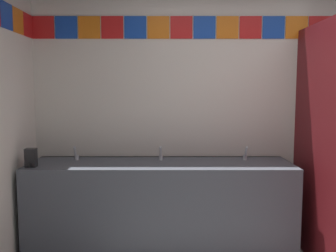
% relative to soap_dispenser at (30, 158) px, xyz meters
% --- Properties ---
extents(wall_back, '(4.39, 0.09, 2.61)m').
position_rel_soap_dispenser_xyz_m(wall_back, '(2.07, 0.52, 0.41)').
color(wall_back, silver).
rests_on(wall_back, ground_plane).
extents(vanity_counter, '(2.36, 0.60, 0.83)m').
position_rel_soap_dispenser_xyz_m(vanity_counter, '(1.10, 0.18, -0.48)').
color(vanity_counter, '#4C515B').
rests_on(vanity_counter, ground_plane).
extents(faucet_left, '(0.04, 0.10, 0.14)m').
position_rel_soap_dispenser_xyz_m(faucet_left, '(0.31, 0.27, -0.03)').
color(faucet_left, silver).
rests_on(faucet_left, vanity_counter).
extents(faucet_center, '(0.04, 0.10, 0.14)m').
position_rel_soap_dispenser_xyz_m(faucet_center, '(1.10, 0.27, -0.03)').
color(faucet_center, silver).
rests_on(faucet_center, vanity_counter).
extents(faucet_right, '(0.04, 0.10, 0.14)m').
position_rel_soap_dispenser_xyz_m(faucet_right, '(1.89, 0.27, -0.03)').
color(faucet_right, silver).
rests_on(faucet_right, vanity_counter).
extents(soap_dispenser, '(0.09, 0.09, 0.16)m').
position_rel_soap_dispenser_xyz_m(soap_dispenser, '(0.00, 0.00, 0.00)').
color(soap_dispenser, black).
rests_on(soap_dispenser, vanity_counter).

